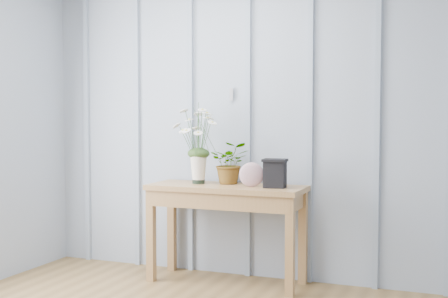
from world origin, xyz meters
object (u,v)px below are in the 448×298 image
at_px(daisy_vase, 198,135).
at_px(felt_disc_vessel, 252,175).
at_px(carved_box, 275,173).
at_px(sideboard, 226,200).

relative_size(daisy_vase, felt_disc_vessel, 3.31).
bearing_deg(felt_disc_vessel, carved_box, -17.89).
distance_m(felt_disc_vessel, carved_box, 0.18).
relative_size(sideboard, felt_disc_vessel, 6.52).
bearing_deg(felt_disc_vessel, sideboard, 150.38).
bearing_deg(daisy_vase, felt_disc_vessel, -6.57).
bearing_deg(carved_box, sideboard, 177.29).
height_order(daisy_vase, carved_box, daisy_vase).
bearing_deg(felt_disc_vessel, daisy_vase, 151.81).
height_order(daisy_vase, felt_disc_vessel, daisy_vase).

